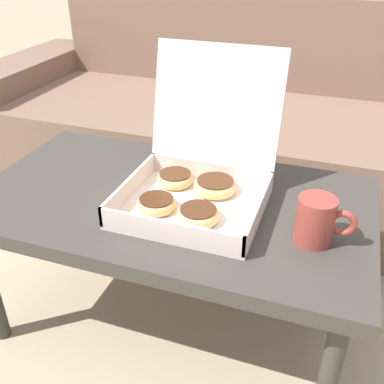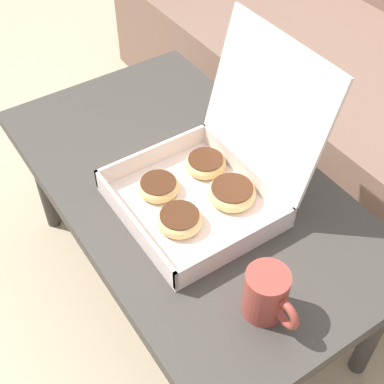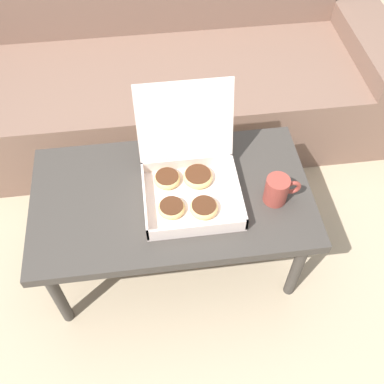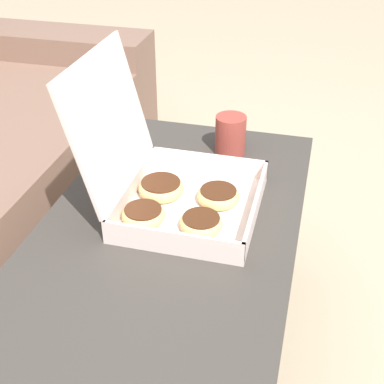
{
  "view_description": "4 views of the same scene",
  "coord_description": "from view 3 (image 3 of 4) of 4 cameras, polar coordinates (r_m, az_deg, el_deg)",
  "views": [
    {
      "loc": [
        0.39,
        -1.01,
        1.05
      ],
      "look_at": [
        0.07,
        -0.11,
        0.49
      ],
      "focal_mm": 42.0,
      "sensor_mm": 36.0,
      "label": 1
    },
    {
      "loc": [
        0.76,
        -0.57,
        1.35
      ],
      "look_at": [
        0.07,
        -0.11,
        0.49
      ],
      "focal_mm": 50.0,
      "sensor_mm": 36.0,
      "label": 2
    },
    {
      "loc": [
        -0.05,
        -1.08,
        1.76
      ],
      "look_at": [
        0.07,
        -0.11,
        0.49
      ],
      "focal_mm": 42.0,
      "sensor_mm": 36.0,
      "label": 3
    },
    {
      "loc": [
        -0.94,
        -0.37,
        1.18
      ],
      "look_at": [
        0.07,
        -0.11,
        0.49
      ],
      "focal_mm": 50.0,
      "sensor_mm": 36.0,
      "label": 4
    }
  ],
  "objects": [
    {
      "name": "couch",
      "position": [
        2.42,
        -4.7,
        14.37
      ],
      "size": [
        2.43,
        0.87,
        0.8
      ],
      "color": "#7A5B4C",
      "rests_on": "ground_plane"
    },
    {
      "name": "coffee_table",
      "position": [
        1.69,
        -2.58,
        -1.23
      ],
      "size": [
        1.04,
        0.59,
        0.44
      ],
      "color": "#3D3833",
      "rests_on": "ground_plane"
    },
    {
      "name": "ground_plane",
      "position": [
        2.06,
        -2.39,
        -6.18
      ],
      "size": [
        12.0,
        12.0,
        0.0
      ],
      "primitive_type": "plane",
      "color": "tan"
    },
    {
      "name": "pastry_box",
      "position": [
        1.62,
        -0.48,
        1.66
      ],
      "size": [
        0.35,
        0.39,
        0.36
      ],
      "color": "silver",
      "rests_on": "coffee_table"
    },
    {
      "name": "coffee_mug",
      "position": [
        1.63,
        10.82,
        0.28
      ],
      "size": [
        0.13,
        0.09,
        0.11
      ],
      "color": "#993D33",
      "rests_on": "coffee_table"
    }
  ]
}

